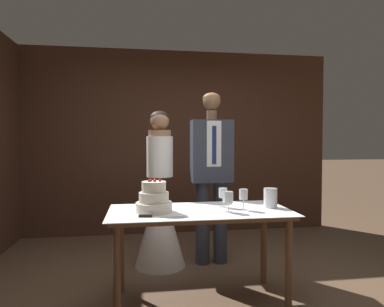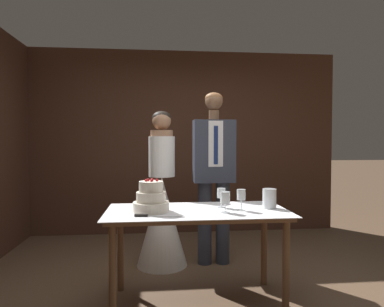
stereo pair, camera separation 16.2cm
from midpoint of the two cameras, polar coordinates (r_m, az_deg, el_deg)
name	(u,v)px [view 2 (the right image)]	position (r m, az deg, el deg)	size (l,w,h in m)	color
ground_plane	(203,303)	(3.09, 3.42, -23.59)	(40.00, 40.00, 0.00)	brown
wall_back	(183,142)	(5.04, -0.66, 1.88)	(4.55, 0.12, 2.64)	#472B1E
cake_table	(197,221)	(2.90, 2.51, -11.16)	(1.50, 0.73, 0.77)	brown
tiered_cake	(151,199)	(2.80, -5.18, -7.59)	(0.29, 0.29, 0.27)	silver
cake_knife	(150,216)	(2.63, -5.30, -10.31)	(0.38, 0.07, 0.02)	silver
wine_glass_near	(241,195)	(2.88, 9.82, -6.90)	(0.07, 0.07, 0.17)	silver
wine_glass_middle	(221,194)	(2.98, 6.47, -6.76)	(0.07, 0.07, 0.17)	silver
wine_glass_far	(225,198)	(2.78, 7.23, -7.38)	(0.08, 0.08, 0.17)	silver
hurricane_candle	(269,199)	(3.03, 14.29, -7.36)	(0.12, 0.12, 0.17)	silver
bride	(162,209)	(3.73, -3.78, -9.24)	(0.54, 0.54, 1.66)	white
groom	(214,169)	(3.73, 4.89, -2.62)	(0.44, 0.25, 1.86)	#333847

